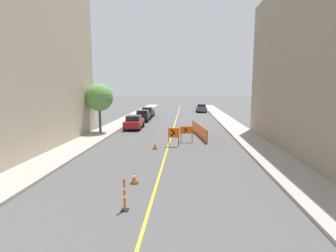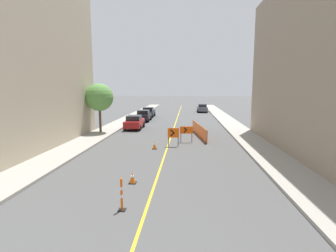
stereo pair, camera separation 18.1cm
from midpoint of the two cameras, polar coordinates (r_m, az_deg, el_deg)
lane_stripe at (r=37.09m, az=1.50°, el=0.96°), size 0.12×69.65×0.01m
sidewalk_left at (r=38.07m, az=-9.53°, el=1.16°), size 2.61×69.65×0.17m
sidewalk_right at (r=37.50m, az=12.69°, el=0.97°), size 2.61×69.65×0.17m
traffic_cone_second at (r=13.50m, az=-7.76°, el=-11.15°), size 0.38×0.38×0.55m
traffic_cone_third at (r=20.55m, az=-3.11°, el=-4.19°), size 0.36×0.36×0.62m
delineator_post_front at (r=10.67m, az=-9.96°, el=-14.89°), size 0.29×0.29×1.31m
arrow_barricade_primary at (r=21.26m, az=1.01°, el=-1.69°), size 0.92×0.09×1.52m
arrow_barricade_secondary at (r=22.95m, az=3.85°, el=-1.05°), size 1.14×0.16×1.41m
safety_mesh_fence at (r=25.91m, az=6.58°, el=-0.99°), size 1.10×7.14×1.17m
parked_car_curb_near at (r=30.66m, az=-7.56°, el=0.84°), size 1.95×4.34×1.59m
parked_car_curb_mid at (r=37.77m, az=-5.59°, el=2.28°), size 1.94×4.33×1.59m
parked_car_curb_far at (r=43.10m, az=-4.57°, el=3.04°), size 1.94×4.32×1.59m
parked_car_opposite_side at (r=51.87m, az=7.15°, el=3.89°), size 1.95×4.35×1.59m
street_tree_left_near at (r=27.80m, az=-14.94°, el=6.02°), size 2.81×2.81×5.03m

